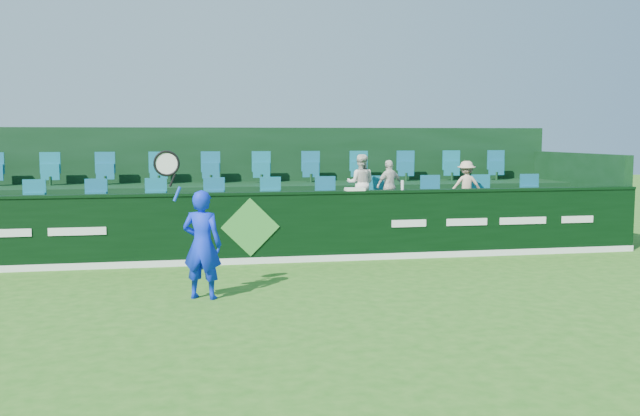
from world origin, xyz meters
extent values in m
plane|color=#286B19|center=(0.00, 0.00, 0.00)|extent=(60.00, 60.00, 0.00)
cube|color=black|center=(0.00, 4.00, 0.65)|extent=(16.00, 0.20, 1.30)
cube|color=black|center=(0.00, 4.00, 1.32)|extent=(16.00, 0.24, 0.05)
cube|color=white|center=(0.00, 3.89, 0.06)|extent=(16.00, 0.02, 0.12)
cube|color=#399034|center=(0.00, 3.88, 0.70)|extent=(1.10, 0.02, 1.10)
cube|color=white|center=(-4.30, 3.89, 0.70)|extent=(0.85, 0.01, 0.14)
cube|color=white|center=(-3.10, 3.89, 0.70)|extent=(1.00, 0.01, 0.14)
cube|color=white|center=(3.10, 3.89, 0.70)|extent=(0.70, 0.01, 0.14)
cube|color=white|center=(4.30, 3.89, 0.70)|extent=(0.85, 0.01, 0.14)
cube|color=white|center=(5.50, 3.89, 0.70)|extent=(1.00, 0.01, 0.14)
cube|color=white|center=(6.70, 3.89, 0.70)|extent=(0.70, 0.01, 0.14)
cube|color=black|center=(0.00, 5.10, 0.40)|extent=(16.00, 2.00, 0.80)
cube|color=black|center=(0.00, 7.00, 0.65)|extent=(16.00, 1.80, 1.30)
cube|color=black|center=(0.00, 8.00, 1.30)|extent=(16.00, 0.20, 2.60)
cube|color=black|center=(7.90, 6.00, 1.00)|extent=(0.20, 4.00, 2.00)
cube|color=#146D82|center=(0.00, 5.50, 1.10)|extent=(13.50, 0.50, 0.60)
cube|color=#146D82|center=(0.00, 7.30, 1.60)|extent=(13.50, 0.50, 0.60)
imported|color=#0D28E2|center=(-0.96, 1.19, 0.81)|extent=(0.69, 0.57, 1.62)
cylinder|color=#143FBF|center=(-1.30, 1.09, 1.57)|extent=(0.13, 0.04, 0.22)
cylinder|color=black|center=(-1.36, 1.09, 1.77)|extent=(0.11, 0.03, 0.20)
torus|color=black|center=(-1.44, 1.09, 2.01)|extent=(0.49, 0.04, 0.49)
cylinder|color=silver|center=(-1.44, 1.09, 2.01)|extent=(0.41, 0.01, 0.41)
imported|color=white|center=(2.43, 5.12, 1.41)|extent=(0.70, 0.61, 1.22)
imported|color=silver|center=(3.06, 5.12, 1.35)|extent=(0.70, 0.47, 1.10)
imported|color=#CCB290|center=(4.78, 5.12, 1.33)|extent=(0.75, 0.52, 1.07)
cube|color=white|center=(2.04, 4.00, 1.38)|extent=(0.37, 0.24, 0.06)
cylinder|color=silver|center=(2.99, 4.00, 1.44)|extent=(0.06, 0.06, 0.19)
camera|label=1|loc=(-1.19, -9.34, 2.42)|focal=40.00mm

